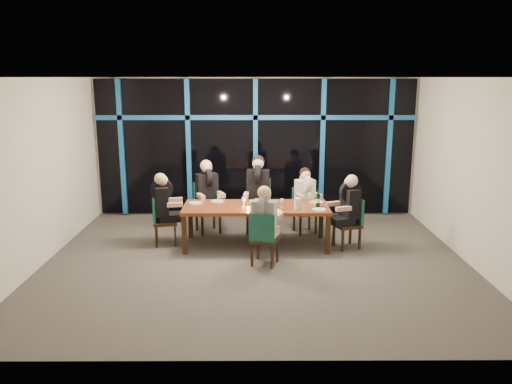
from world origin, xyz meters
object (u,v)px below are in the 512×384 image
at_px(chair_far_left, 207,204).
at_px(dining_table, 256,209).
at_px(chair_far_right, 304,207).
at_px(diner_end_right, 348,201).
at_px(chair_far_mid, 258,202).
at_px(diner_end_left, 164,198).
at_px(chair_end_right, 351,220).
at_px(diner_far_left, 207,186).
at_px(wine_bottle, 318,200).
at_px(chair_near_mid, 264,236).
at_px(water_pitcher, 297,204).
at_px(diner_far_right, 306,191).
at_px(diner_far_mid, 258,183).
at_px(diner_near_mid, 265,213).
at_px(chair_end_left, 161,218).

bearing_deg(chair_far_left, dining_table, -66.31).
relative_size(chair_far_right, diner_end_right, 1.00).
distance_m(chair_far_left, chair_far_mid, 1.03).
xyz_separation_m(chair_far_mid, diner_end_left, (-1.71, -0.82, 0.29)).
height_order(chair_far_right, chair_end_right, chair_end_right).
bearing_deg(diner_far_left, wine_bottle, -47.45).
xyz_separation_m(diner_far_left, diner_end_left, (-0.72, -0.73, -0.07)).
distance_m(diner_far_left, wine_bottle, 2.24).
bearing_deg(chair_near_mid, chair_far_right, -96.29).
distance_m(diner_end_left, water_pitcher, 2.41).
height_order(diner_far_right, wine_bottle, diner_far_right).
relative_size(chair_far_mid, wine_bottle, 3.23).
height_order(diner_far_mid, diner_end_left, diner_far_mid).
relative_size(dining_table, wine_bottle, 8.08).
relative_size(dining_table, chair_near_mid, 2.88).
height_order(chair_end_right, diner_far_right, diner_far_right).
bearing_deg(diner_far_mid, water_pitcher, -54.59).
relative_size(diner_far_right, water_pitcher, 4.27).
relative_size(chair_end_right, diner_far_mid, 0.90).
height_order(diner_far_mid, diner_near_mid, diner_far_mid).
bearing_deg(chair_near_mid, chair_far_left, -42.17).
xyz_separation_m(dining_table, diner_end_left, (-1.66, 0.09, 0.19)).
relative_size(chair_end_right, diner_end_right, 1.03).
xyz_separation_m(diner_end_left, diner_end_right, (3.29, -0.21, 0.00)).
relative_size(dining_table, diner_far_left, 2.72).
height_order(diner_end_left, diner_end_right, diner_end_right).
relative_size(chair_far_left, diner_far_mid, 0.97).
bearing_deg(diner_near_mid, chair_far_mid, -69.30).
bearing_deg(water_pitcher, chair_end_left, -177.49).
distance_m(chair_far_mid, wine_bottle, 1.48).
distance_m(chair_far_left, chair_end_left, 1.12).
bearing_deg(diner_far_left, diner_end_left, -158.00).
bearing_deg(chair_near_mid, water_pitcher, -111.86).
xyz_separation_m(diner_end_right, diner_near_mid, (-1.49, -0.81, -0.01)).
xyz_separation_m(chair_far_right, diner_near_mid, (-0.81, -1.77, 0.37)).
height_order(chair_end_left, diner_far_left, diner_far_left).
height_order(chair_far_right, diner_far_left, diner_far_left).
bearing_deg(diner_end_right, chair_far_left, -129.56).
relative_size(diner_far_right, diner_end_left, 0.97).
bearing_deg(diner_far_mid, diner_end_left, -152.67).
bearing_deg(diner_end_right, water_pitcher, -98.54).
distance_m(chair_far_right, diner_near_mid, 1.98).
xyz_separation_m(diner_far_left, diner_near_mid, (1.08, -1.75, -0.07)).
relative_size(chair_far_left, chair_end_left, 1.08).
xyz_separation_m(chair_end_right, diner_end_right, (-0.07, -0.02, 0.36)).
relative_size(chair_end_left, diner_far_left, 0.95).
xyz_separation_m(chair_far_left, wine_bottle, (2.08, -0.98, 0.33)).
bearing_deg(wine_bottle, diner_end_left, 176.39).
xyz_separation_m(chair_end_right, diner_far_right, (-0.74, 0.87, 0.34)).
height_order(chair_far_mid, wine_bottle, wine_bottle).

